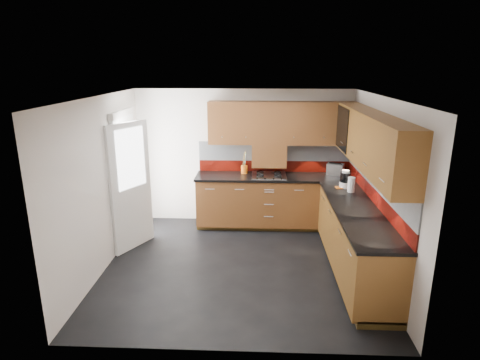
{
  "coord_description": "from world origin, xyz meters",
  "views": [
    {
      "loc": [
        0.24,
        -5.22,
        2.81
      ],
      "look_at": [
        -0.02,
        0.65,
        1.1
      ],
      "focal_mm": 30.0,
      "sensor_mm": 36.0,
      "label": 1
    }
  ],
  "objects_px": {
    "toaster": "(335,169)",
    "food_processor": "(345,180)",
    "gas_hob": "(269,175)",
    "utensil_pot": "(244,168)"
  },
  "relations": [
    {
      "from": "toaster",
      "to": "utensil_pot",
      "type": "bearing_deg",
      "value": 179.75
    },
    {
      "from": "gas_hob",
      "to": "food_processor",
      "type": "height_order",
      "value": "food_processor"
    },
    {
      "from": "utensil_pot",
      "to": "food_processor",
      "type": "height_order",
      "value": "utensil_pot"
    },
    {
      "from": "toaster",
      "to": "food_processor",
      "type": "distance_m",
      "value": 0.77
    },
    {
      "from": "toaster",
      "to": "food_processor",
      "type": "height_order",
      "value": "food_processor"
    },
    {
      "from": "food_processor",
      "to": "toaster",
      "type": "bearing_deg",
      "value": 90.68
    },
    {
      "from": "utensil_pot",
      "to": "food_processor",
      "type": "relative_size",
      "value": 1.44
    },
    {
      "from": "utensil_pot",
      "to": "food_processor",
      "type": "distance_m",
      "value": 1.78
    },
    {
      "from": "utensil_pot",
      "to": "gas_hob",
      "type": "bearing_deg",
      "value": -21.06
    },
    {
      "from": "gas_hob",
      "to": "toaster",
      "type": "distance_m",
      "value": 1.18
    }
  ]
}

